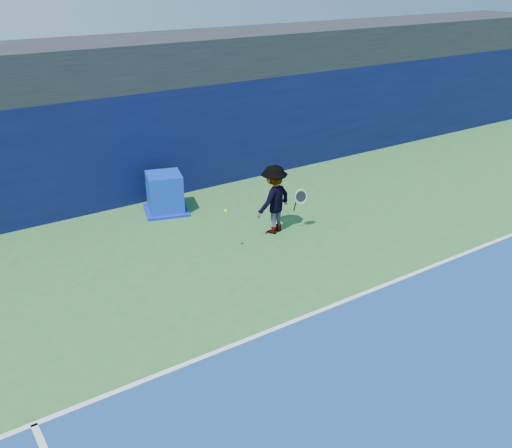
% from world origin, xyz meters
% --- Properties ---
extents(ground, '(80.00, 80.00, 0.00)m').
position_xyz_m(ground, '(0.00, 0.00, 0.00)').
color(ground, '#316D31').
rests_on(ground, ground).
extents(baseline, '(24.00, 0.10, 0.01)m').
position_xyz_m(baseline, '(0.00, 3.00, 0.01)').
color(baseline, white).
rests_on(baseline, ground).
extents(stadium_band, '(36.00, 3.00, 1.20)m').
position_xyz_m(stadium_band, '(0.00, 11.50, 3.60)').
color(stadium_band, black).
rests_on(stadium_band, back_wall_assembly).
extents(back_wall_assembly, '(36.00, 1.03, 3.00)m').
position_xyz_m(back_wall_assembly, '(-0.00, 10.50, 1.50)').
color(back_wall_assembly, '#0A103A').
rests_on(back_wall_assembly, ground).
extents(equipment_cart, '(1.38, 1.38, 1.06)m').
position_xyz_m(equipment_cart, '(-0.00, 9.07, 0.48)').
color(equipment_cart, '#0C30B3').
rests_on(equipment_cart, ground).
extents(tennis_player, '(1.37, 0.92, 1.72)m').
position_xyz_m(tennis_player, '(1.66, 6.42, 0.86)').
color(tennis_player, white).
rests_on(tennis_player, ground).
extents(tennis_ball, '(0.07, 0.07, 0.07)m').
position_xyz_m(tennis_ball, '(0.07, 6.03, 1.07)').
color(tennis_ball, '#CBFB1B').
rests_on(tennis_ball, ground).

